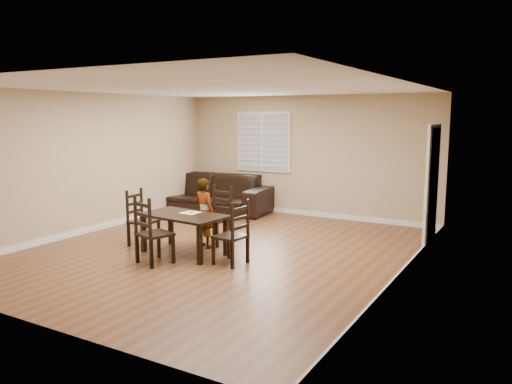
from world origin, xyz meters
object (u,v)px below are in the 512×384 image
Objects in this scene: chair_left at (138,219)px; sofa at (208,193)px; chair_far at (147,234)px; chair_right at (237,236)px; child at (205,213)px; dining_table at (184,220)px; chair_near at (220,217)px; donut at (191,212)px.

chair_left is 3.27m from sofa.
chair_far is at bearing -72.97° from sofa.
chair_right reaches higher than sofa.
chair_left is 0.81× the size of child.
chair_near reaches higher than dining_table.
chair_right is at bearing -55.34° from sofa.
child is 0.40× the size of sofa.
chair_left reaches higher than dining_table.
chair_near is at bearing -79.89° from child.
chair_left is at bearing -82.97° from sofa.
chair_right is at bearing 165.37° from child.
chair_right is (0.99, -1.02, -0.01)m from chair_near.
donut is 3.64m from sofa.
chair_right is at bearing -99.05° from chair_left.
dining_table is 0.78m from chair_far.
sofa is (-2.92, 3.38, -0.02)m from chair_right.
chair_far is at bearing -134.84° from chair_left.
chair_right is 10.72× the size of donut.
child is (1.14, 0.42, 0.16)m from chair_left.
child reaches higher than chair_far.
donut is at bearing -98.98° from chair_right.
donut is at bearing 83.66° from dining_table.
chair_right reaches higher than chair_left.
chair_left is at bearing -176.57° from donut.
dining_table is at bearing -80.62° from chair_far.
chair_right is at bearing -14.09° from donut.
donut reaches higher than dining_table.
chair_near is 1.04× the size of chair_left.
child is (-0.04, -0.40, 0.14)m from chair_near.
chair_far is at bearing -91.87° from dining_table.
child is at bearing -79.87° from chair_far.
chair_left is at bearing -178.95° from dining_table.
chair_far is 1.30m from chair_left.
donut is (1.12, 0.07, 0.24)m from chair_left.
donut is at bearing -65.26° from sofa.
chair_left reaches higher than donut.
chair_near is 0.85× the size of child.
chair_near is 0.79m from donut.
chair_right is (2.17, -0.20, 0.01)m from chair_left.
child is at bearing 90.00° from dining_table.
chair_far reaches higher than chair_right.
chair_near is 1.02× the size of chair_right.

